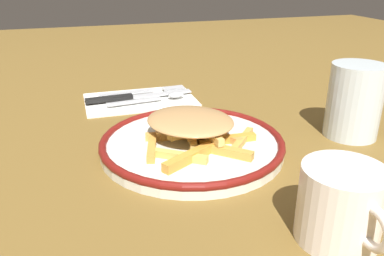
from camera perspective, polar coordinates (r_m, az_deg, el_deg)
name	(u,v)px	position (r m, az deg, el deg)	size (l,w,h in m)	color
ground_plane	(192,151)	(0.57, 0.00, -3.33)	(2.60, 2.60, 0.00)	brown
plate	(192,144)	(0.56, 0.00, -2.31)	(0.26, 0.26, 0.02)	silver
fries_heap	(193,127)	(0.55, 0.12, 0.18)	(0.18, 0.18, 0.04)	#F6C753
napkin	(140,99)	(0.78, -7.57, 4.20)	(0.14, 0.21, 0.01)	white
fork	(143,91)	(0.81, -7.11, 5.34)	(0.03, 0.18, 0.01)	silver
knife	(130,97)	(0.77, -8.96, 4.53)	(0.03, 0.21, 0.01)	black
spoon	(160,97)	(0.76, -4.68, 4.49)	(0.03, 0.15, 0.01)	silver
water_glass	(354,101)	(0.65, 22.57, 3.66)	(0.08, 0.08, 0.11)	silver
coffee_mug	(341,205)	(0.40, 20.87, -10.45)	(0.11, 0.08, 0.08)	white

